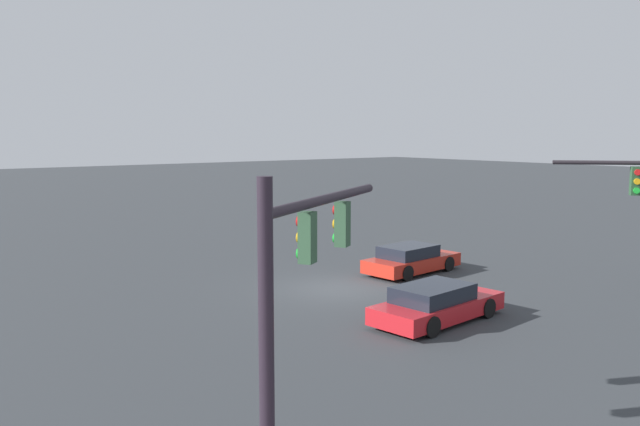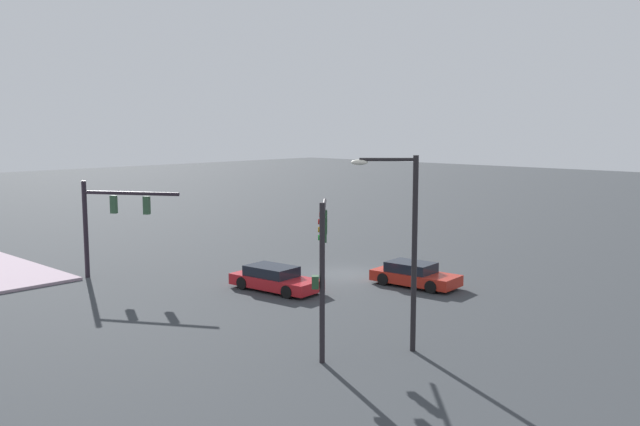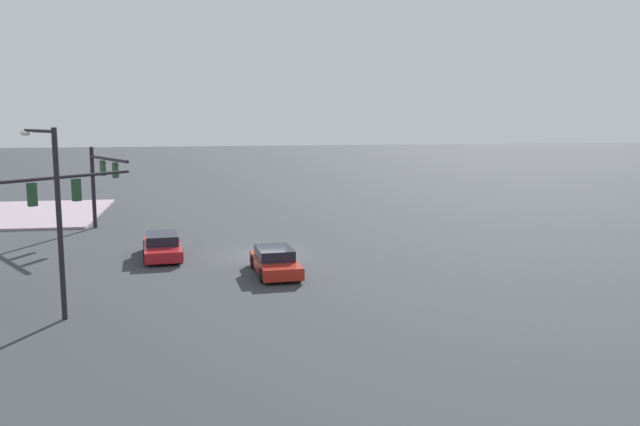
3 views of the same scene
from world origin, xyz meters
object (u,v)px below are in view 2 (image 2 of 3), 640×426
(traffic_signal_opposite_side, at_px, (109,214))
(sedan_car_approaching, at_px, (414,275))
(streetlamp_curved_arm, at_px, (407,238))
(traffic_signal_near_corner, at_px, (323,245))
(sedan_car_waiting_far, at_px, (275,279))

(traffic_signal_opposite_side, distance_m, sedan_car_approaching, 16.45)
(streetlamp_curved_arm, height_order, sedan_car_approaching, streetlamp_curved_arm)
(traffic_signal_near_corner, bearing_deg, traffic_signal_opposite_side, 46.28)
(traffic_signal_opposite_side, xyz_separation_m, sedan_car_approaching, (-9.84, 12.85, -2.96))
(streetlamp_curved_arm, bearing_deg, traffic_signal_opposite_side, -39.06)
(traffic_signal_near_corner, relative_size, sedan_car_approaching, 1.21)
(traffic_signal_near_corner, height_order, sedan_car_waiting_far, traffic_signal_near_corner)
(traffic_signal_opposite_side, bearing_deg, streetlamp_curved_arm, -27.02)
(sedan_car_approaching, distance_m, sedan_car_waiting_far, 7.18)
(traffic_signal_opposite_side, relative_size, streetlamp_curved_arm, 0.74)
(streetlamp_curved_arm, bearing_deg, sedan_car_waiting_far, -59.29)
(sedan_car_waiting_far, bearing_deg, streetlamp_curved_arm, -22.15)
(traffic_signal_near_corner, bearing_deg, sedan_car_approaching, -25.06)
(traffic_signal_near_corner, xyz_separation_m, traffic_signal_opposite_side, (-0.42, -16.02, -0.31))
(traffic_signal_near_corner, distance_m, streetlamp_curved_arm, 3.09)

